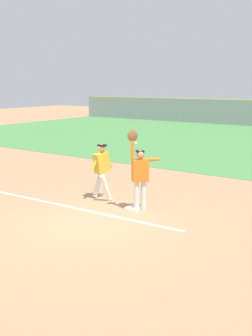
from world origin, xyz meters
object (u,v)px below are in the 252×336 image
at_px(fielder, 140,172).
at_px(baseball, 136,143).
at_px(first_base, 133,209).
at_px(parked_car_silver, 211,112).
at_px(runner, 102,167).

relative_size(fielder, baseball, 30.81).
bearing_deg(baseball, first_base, -63.31).
height_order(first_base, parked_car_silver, parked_car_silver).
height_order(runner, baseball, baseball).
bearing_deg(parked_car_silver, first_base, -73.34).
height_order(fielder, parked_car_silver, fielder).
bearing_deg(runner, parked_car_silver, 119.20).
relative_size(runner, parked_car_silver, 0.38).
distance_m(first_base, fielder, 1.09).
bearing_deg(first_base, baseball, 116.69).
distance_m(first_base, runner, 1.75).
bearing_deg(fielder, runner, 31.78).
bearing_deg(parked_car_silver, runner, -75.60).
bearing_deg(runner, fielder, 0.21).
bearing_deg(fielder, baseball, -1.74).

